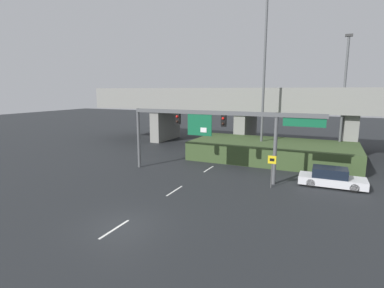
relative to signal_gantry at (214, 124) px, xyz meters
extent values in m
plane|color=black|center=(-1.25, -10.81, -4.53)|extent=(160.00, 160.00, 0.00)
cube|color=silver|center=(-1.25, -11.38, -4.52)|extent=(0.14, 2.40, 0.01)
cube|color=silver|center=(-1.25, -4.64, -4.52)|extent=(0.14, 2.40, 0.01)
cube|color=silver|center=(-1.25, 2.09, -4.52)|extent=(0.14, 2.40, 0.01)
cube|color=silver|center=(-1.25, 8.83, -4.52)|extent=(0.14, 2.40, 0.01)
cube|color=silver|center=(-1.25, 15.56, -4.52)|extent=(0.14, 2.40, 0.01)
cylinder|color=#515456|center=(-7.52, 0.01, -1.74)|extent=(0.28, 0.28, 5.57)
cylinder|color=#515456|center=(5.02, 0.01, -1.74)|extent=(0.28, 0.28, 5.57)
cube|color=#515456|center=(0.53, 0.01, 0.88)|extent=(16.11, 0.32, 0.32)
cube|color=black|center=(-3.34, 0.01, 0.25)|extent=(0.40, 0.28, 0.95)
sphere|color=red|center=(-3.34, -0.16, 0.46)|extent=(0.22, 0.22, 0.22)
sphere|color=black|center=(-3.34, -0.16, 0.04)|extent=(0.22, 0.22, 0.22)
cube|color=black|center=(0.84, 0.01, 0.25)|extent=(0.40, 0.28, 0.95)
sphere|color=red|center=(0.84, -0.16, 0.46)|extent=(0.22, 0.22, 0.22)
sphere|color=black|center=(0.84, -0.16, 0.04)|extent=(0.22, 0.22, 0.22)
cube|color=#115B38|center=(-1.25, -0.09, -0.17)|extent=(2.18, 0.08, 1.79)
cube|color=white|center=(-0.87, -0.14, -0.57)|extent=(0.55, 0.03, 0.39)
cube|color=#115B38|center=(6.98, -0.05, 0.40)|extent=(2.97, 0.07, 0.64)
cylinder|color=#4C4C4C|center=(5.00, -0.98, -3.27)|extent=(0.08, 0.08, 2.52)
cube|color=yellow|center=(5.00, -1.02, -2.36)|extent=(0.60, 0.03, 0.60)
cube|color=black|center=(5.00, -1.04, -2.36)|extent=(0.33, 0.01, 0.21)
cylinder|color=#515456|center=(2.25, 8.31, 3.84)|extent=(0.24, 0.24, 16.74)
cylinder|color=#515456|center=(9.77, 11.54, 1.70)|extent=(0.24, 0.24, 12.45)
cube|color=#333333|center=(9.77, 11.54, 8.05)|extent=(0.70, 0.36, 0.24)
cube|color=gray|center=(-1.25, 15.22, 1.13)|extent=(42.49, 8.13, 1.91)
cube|color=gray|center=(-1.25, 11.36, 2.53)|extent=(42.49, 0.40, 0.90)
cube|color=gray|center=(-13.29, 15.22, -2.18)|extent=(1.40, 6.50, 4.70)
cube|color=gray|center=(-1.25, 15.22, -2.18)|extent=(1.40, 6.50, 4.70)
cube|color=gray|center=(10.79, 15.22, -2.18)|extent=(1.40, 6.50, 4.70)
cube|color=#384C28|center=(3.42, 8.32, -3.57)|extent=(16.46, 7.76, 1.91)
cube|color=silver|center=(9.15, 1.28, -4.07)|extent=(4.77, 1.96, 0.59)
cube|color=black|center=(8.96, 1.27, -3.43)|extent=(2.49, 1.74, 0.69)
cylinder|color=black|center=(10.61, 2.13, -4.21)|extent=(0.64, 0.23, 0.64)
cylinder|color=black|center=(10.63, 0.46, -4.21)|extent=(0.64, 0.23, 0.64)
cylinder|color=black|center=(7.67, 2.09, -4.21)|extent=(0.64, 0.23, 0.64)
cylinder|color=black|center=(7.69, 0.42, -4.21)|extent=(0.64, 0.23, 0.64)
camera|label=1|loc=(8.65, -23.06, 2.71)|focal=28.00mm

